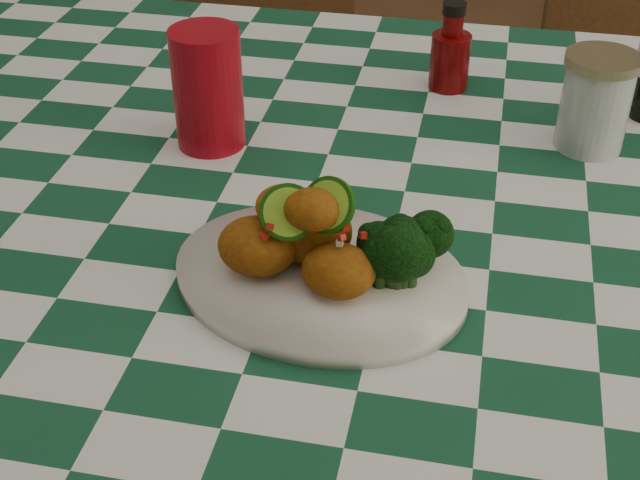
% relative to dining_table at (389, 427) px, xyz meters
% --- Properties ---
extents(dining_table, '(1.66, 1.06, 0.79)m').
position_rel_dining_table_xyz_m(dining_table, '(0.00, 0.00, 0.00)').
color(dining_table, '#14492D').
rests_on(dining_table, ground).
extents(plate, '(0.33, 0.28, 0.02)m').
position_rel_dining_table_xyz_m(plate, '(-0.06, -0.19, 0.40)').
color(plate, silver).
rests_on(plate, dining_table).
extents(fried_chicken_pile, '(0.15, 0.11, 0.09)m').
position_rel_dining_table_xyz_m(fried_chicken_pile, '(-0.07, -0.19, 0.46)').
color(fried_chicken_pile, '#93530E').
rests_on(fried_chicken_pile, plate).
extents(broccoli_side, '(0.09, 0.09, 0.06)m').
position_rel_dining_table_xyz_m(broccoli_side, '(0.02, -0.18, 0.44)').
color(broccoli_side, black).
rests_on(broccoli_side, plate).
extents(red_tumbler, '(0.09, 0.09, 0.15)m').
position_rel_dining_table_xyz_m(red_tumbler, '(-0.25, 0.06, 0.47)').
color(red_tumbler, maroon).
rests_on(red_tumbler, dining_table).
extents(ketchup_bottle, '(0.07, 0.07, 0.12)m').
position_rel_dining_table_xyz_m(ketchup_bottle, '(0.02, 0.28, 0.45)').
color(ketchup_bottle, '#650506').
rests_on(ketchup_bottle, dining_table).
extents(mason_jar, '(0.12, 0.12, 0.12)m').
position_rel_dining_table_xyz_m(mason_jar, '(0.21, 0.15, 0.45)').
color(mason_jar, '#B2BCBA').
rests_on(mason_jar, dining_table).
extents(wooden_chair_left, '(0.55, 0.56, 0.97)m').
position_rel_dining_table_xyz_m(wooden_chair_left, '(-0.39, 0.74, 0.09)').
color(wooden_chair_left, '#472814').
rests_on(wooden_chair_left, ground).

